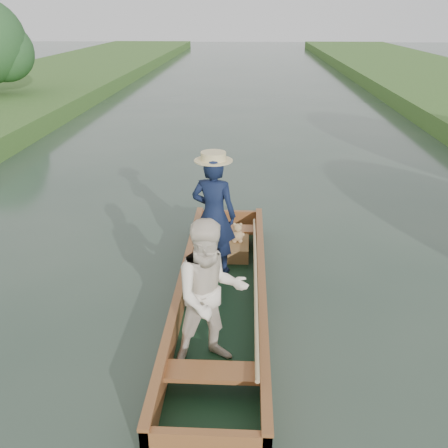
{
  "coord_description": "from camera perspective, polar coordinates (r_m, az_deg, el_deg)",
  "views": [
    {
      "loc": [
        0.31,
        -5.54,
        3.59
      ],
      "look_at": [
        0.0,
        0.6,
        0.95
      ],
      "focal_mm": 40.0,
      "sensor_mm": 36.0,
      "label": 1
    }
  ],
  "objects": [
    {
      "name": "trees_far",
      "position": [
        12.16,
        8.36,
        17.57
      ],
      "size": [
        21.87,
        15.57,
        4.35
      ],
      "color": "#47331E",
      "rests_on": "ground"
    },
    {
      "name": "punt",
      "position": [
        6.22,
        -0.84,
        -5.47
      ],
      "size": [
        1.12,
        5.0,
        1.84
      ],
      "color": "black",
      "rests_on": "ground"
    },
    {
      "name": "ground",
      "position": [
        6.61,
        -0.26,
        -9.67
      ],
      "size": [
        120.0,
        120.0,
        0.0
      ],
      "primitive_type": "plane",
      "color": "#283D30",
      "rests_on": "ground"
    }
  ]
}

